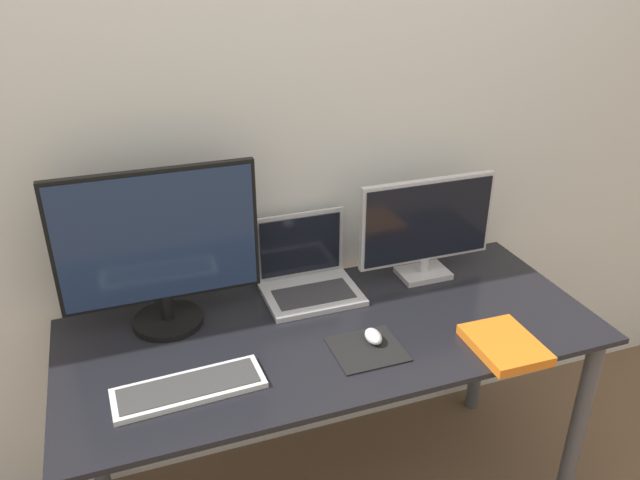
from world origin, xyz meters
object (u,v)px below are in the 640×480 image
object	(u,v)px
book	(505,345)
monitor_right	(427,226)
mouse	(373,336)
monitor_left	(159,248)
laptop	(307,273)
keyboard	(189,388)

from	to	relation	value
book	monitor_right	bearing A→B (deg)	92.03
mouse	book	xyz separation A→B (m)	(0.35, -0.16, -0.01)
monitor_left	laptop	size ratio (longest dim) A/B	1.89
monitor_left	monitor_right	world-z (taller)	monitor_left
monitor_right	keyboard	distance (m)	0.97
mouse	keyboard	bearing A→B (deg)	-176.63
monitor_right	keyboard	bearing A→B (deg)	-158.59
monitor_right	laptop	size ratio (longest dim) A/B	1.56
laptop	book	world-z (taller)	laptop
laptop	keyboard	xyz separation A→B (m)	(-0.46, -0.39, -0.05)
monitor_left	book	xyz separation A→B (m)	(0.91, -0.47, -0.25)
monitor_left	monitor_right	bearing A→B (deg)	0.01
monitor_left	keyboard	world-z (taller)	monitor_left
laptop	book	distance (m)	0.68
laptop	keyboard	bearing A→B (deg)	-139.59
keyboard	book	size ratio (longest dim) A/B	1.69
keyboard	monitor_right	bearing A→B (deg)	21.41
book	keyboard	bearing A→B (deg)	172.13
laptop	mouse	world-z (taller)	laptop
laptop	keyboard	size ratio (longest dim) A/B	0.77
keyboard	book	xyz separation A→B (m)	(0.90, -0.12, 0.01)
mouse	book	world-z (taller)	mouse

